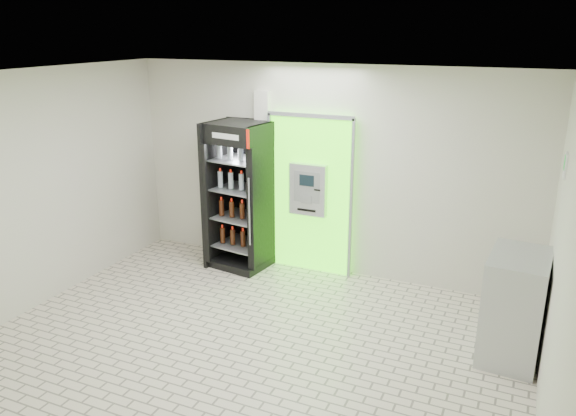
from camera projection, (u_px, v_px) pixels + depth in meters
The scene contains 7 objects.
ground at pixel (246, 351), 6.30m from camera, with size 6.00×6.00×0.00m, color beige.
room_shell at pixel (242, 193), 5.73m from camera, with size 6.00×6.00×6.00m.
atm_assembly at pixel (311, 193), 8.12m from camera, with size 1.30×0.24×2.33m.
pillar at pixel (263, 178), 8.41m from camera, with size 0.22×0.11×2.60m.
beverage_cooler at pixel (241, 198), 8.30m from camera, with size 0.92×0.86×2.18m.
steel_cabinet at pixel (514, 307), 6.03m from camera, with size 0.66×0.93×1.19m.
exit_sign at pixel (565, 165), 5.71m from camera, with size 0.02×0.22×0.26m.
Camera 1 is at (2.66, -4.84, 3.46)m, focal length 35.00 mm.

